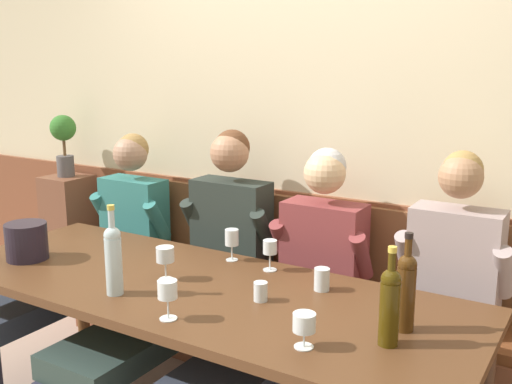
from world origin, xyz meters
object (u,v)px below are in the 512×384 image
object	(u,v)px
wine_glass_left_end	(232,238)
potted_plant	(64,138)
wine_bottle_clear_water	(406,289)
wine_bottle_green_tall	(390,303)
person_center_right_seat	(86,255)
water_tumbler_left	(261,291)
person_right_seat	(189,273)
ice_bucket	(27,241)
person_center_left_seat	(287,299)
dining_table	(195,300)
wine_glass_mid_right	(270,248)
wine_glass_right_end	(165,255)
person_left_seat	(428,331)
wine_glass_near_bucket	(168,292)
wine_bottle_amber_mid	(113,257)
wall_bench	(277,320)
wine_glass_center_rear	(304,324)
water_tumbler_right	(322,279)

from	to	relation	value
wine_glass_left_end	potted_plant	size ratio (longest dim) A/B	0.38
wine_bottle_clear_water	wine_bottle_green_tall	xyz separation A→B (m)	(-0.01, -0.14, -0.01)
person_center_right_seat	water_tumbler_left	size ratio (longest dim) A/B	17.18
person_right_seat	ice_bucket	world-z (taller)	person_right_seat
person_center_left_seat	ice_bucket	world-z (taller)	person_center_left_seat
wine_glass_left_end	dining_table	bearing A→B (deg)	-82.68
wine_bottle_green_tall	wine_glass_mid_right	world-z (taller)	wine_bottle_green_tall
ice_bucket	wine_glass_right_end	distance (m)	0.77
person_left_seat	wine_glass_near_bucket	xyz separation A→B (m)	(-0.79, -0.65, 0.22)
dining_table	person_left_seat	size ratio (longest dim) A/B	1.82
person_center_left_seat	person_left_seat	size ratio (longest dim) A/B	1.01
person_left_seat	wine_bottle_amber_mid	distance (m)	1.31
water_tumbler_left	potted_plant	distance (m)	2.17
water_tumbler_left	person_center_left_seat	bearing A→B (deg)	99.63
ice_bucket	wine_bottle_clear_water	distance (m)	1.82
wall_bench	person_center_right_seat	xyz separation A→B (m)	(-1.01, -0.41, 0.32)
wine_bottle_clear_water	wine_glass_left_end	bearing A→B (deg)	161.78
wine_glass_center_rear	person_center_right_seat	bearing A→B (deg)	160.91
wall_bench	wine_bottle_clear_water	bearing A→B (deg)	-37.23
person_center_right_seat	wine_glass_center_rear	bearing A→B (deg)	-19.09
wine_glass_center_rear	wine_bottle_clear_water	bearing A→B (deg)	51.36
wine_glass_near_bucket	potted_plant	size ratio (longest dim) A/B	0.37
wine_glass_near_bucket	potted_plant	distance (m)	2.12
person_right_seat	wine_bottle_amber_mid	distance (m)	0.64
person_center_right_seat	wine_glass_left_end	world-z (taller)	person_center_right_seat
person_center_left_seat	wall_bench	bearing A→B (deg)	124.14
wall_bench	wine_glass_near_bucket	distance (m)	1.20
wall_bench	person_center_left_seat	distance (m)	0.59
wine_glass_left_end	potted_plant	distance (m)	1.70
wine_glass_right_end	water_tumbler_right	bearing A→B (deg)	20.80
person_right_seat	wine_glass_near_bucket	size ratio (longest dim) A/B	8.83
potted_plant	water_tumbler_right	bearing A→B (deg)	-13.85
wine_bottle_amber_mid	wine_glass_left_end	distance (m)	0.63
person_center_left_seat	wine_bottle_clear_water	xyz separation A→B (m)	(0.63, -0.28, 0.28)
wine_glass_right_end	wine_glass_mid_right	size ratio (longest dim) A/B	1.03
wine_bottle_amber_mid	wine_bottle_green_tall	distance (m)	1.12
wine_glass_right_end	water_tumbler_left	bearing A→B (deg)	1.44
person_left_seat	wine_glass_mid_right	distance (m)	0.77
wine_bottle_clear_water	potted_plant	xyz separation A→B (m)	(-2.56, 0.72, 0.29)
person_center_left_seat	wine_glass_mid_right	size ratio (longest dim) A/B	9.31
water_tumbler_left	wine_glass_near_bucket	bearing A→B (deg)	-121.73
ice_bucket	wine_glass_center_rear	world-z (taller)	ice_bucket
person_right_seat	person_left_seat	world-z (taller)	person_right_seat
person_right_seat	ice_bucket	bearing A→B (deg)	-142.29
ice_bucket	wine_glass_left_end	world-z (taller)	ice_bucket
wall_bench	water_tumbler_left	bearing A→B (deg)	-65.67
wine_bottle_clear_water	water_tumbler_right	bearing A→B (deg)	155.24
wall_bench	wine_bottle_amber_mid	distance (m)	1.17
wine_bottle_amber_mid	wine_glass_near_bucket	world-z (taller)	wine_bottle_amber_mid
person_left_seat	wine_glass_near_bucket	bearing A→B (deg)	-140.55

